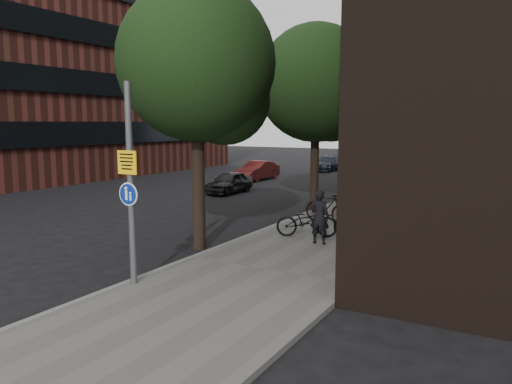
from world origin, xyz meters
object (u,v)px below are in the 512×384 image
Objects in this scene: signpost at (131,184)px; parked_bike_facade_near at (364,223)px; pedestrian at (319,217)px; parked_car_near at (229,182)px.

parked_bike_facade_near is (3.13, 6.61, -1.72)m from signpost.
signpost reaches higher than parked_bike_facade_near.
signpost is 2.74× the size of pedestrian.
pedestrian is 11.96m from parked_car_near.
parked_car_near is (-9.45, 7.18, -0.05)m from parked_bike_facade_near.
signpost is 15.28m from parked_car_near.
pedestrian is at bearing 136.48° from parked_bike_facade_near.
parked_car_near is (-8.50, 8.41, -0.36)m from pedestrian.
signpost is at bearing 149.03° from parked_bike_facade_near.
pedestrian is at bearing -46.52° from parked_car_near.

